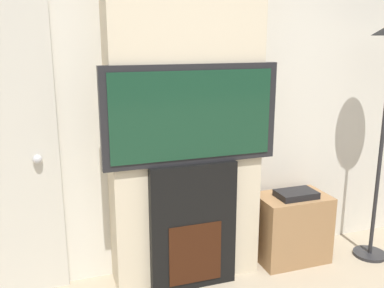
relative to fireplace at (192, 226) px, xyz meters
name	(u,v)px	position (x,y,z in m)	size (l,w,h in m)	color
wall_back	(177,92)	(0.00, 0.35, 0.90)	(6.00, 0.06, 2.70)	silver
chimney_breast	(185,95)	(0.00, 0.16, 0.90)	(1.05, 0.31, 2.70)	beige
fireplace	(192,226)	(0.00, 0.00, 0.00)	(0.61, 0.15, 0.91)	black
television	(192,115)	(0.00, 0.00, 0.79)	(1.19, 0.07, 0.66)	black
media_stand	(292,227)	(0.86, 0.09, -0.18)	(0.55, 0.36, 0.59)	#997047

